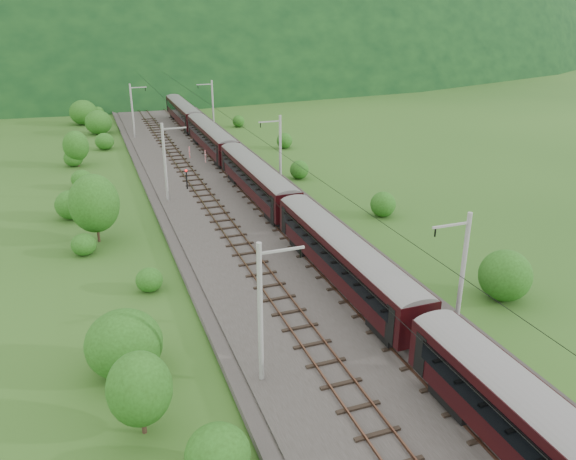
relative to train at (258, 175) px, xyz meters
name	(u,v)px	position (x,y,z in m)	size (l,w,h in m)	color
ground	(364,360)	(-2.40, -28.14, -3.19)	(600.00, 600.00, 0.00)	#234A17
railbed	(301,283)	(-2.40, -18.14, -3.04)	(14.00, 220.00, 0.30)	#38332D
track_left	(270,286)	(-4.80, -18.14, -2.82)	(2.40, 220.00, 0.27)	brown
track_right	(331,275)	(0.00, -18.14, -2.82)	(2.40, 220.00, 0.27)	brown
catenary_left	(166,160)	(-8.52, 3.86, 1.31)	(2.54, 192.28, 8.00)	gray
catenary_right	(280,150)	(3.72, 3.86, 1.31)	(2.54, 192.28, 8.00)	gray
overhead_wires	(302,193)	(-2.40, -18.14, 3.91)	(4.83, 198.00, 0.03)	black
mountain_main	(103,50)	(-2.40, 231.86, -3.19)	(504.00, 360.00, 244.00)	black
train	(258,175)	(0.00, 0.00, 0.00)	(2.65, 148.77, 4.59)	black
hazard_post_near	(190,152)	(-3.13, 20.28, -2.13)	(0.16, 0.16, 1.52)	red
hazard_post_far	(205,156)	(-1.66, 17.29, -2.10)	(0.17, 0.17, 1.57)	red
signal	(187,178)	(-6.01, 6.91, -1.60)	(0.24, 0.24, 2.21)	black
vegetation_left	(104,250)	(-15.65, -11.80, -1.00)	(8.53, 144.92, 6.21)	#214813
vegetation_right	(548,318)	(9.21, -29.87, -1.82)	(5.74, 111.71, 3.24)	#214813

